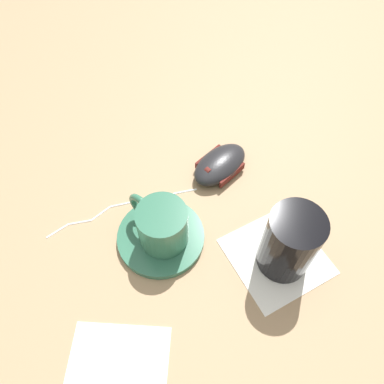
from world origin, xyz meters
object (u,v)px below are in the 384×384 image
Objects in this scene: computer_mouse at (220,164)px; saucer at (161,237)px; drinking_glass at (290,243)px; coffee_cup at (161,225)px.

saucer is at bearing 33.55° from computer_mouse.
saucer is 0.19m from drinking_glass.
coffee_cup reaches higher than computer_mouse.
computer_mouse is (-0.13, -0.09, 0.01)m from saucer.
saucer is 1.08× the size of computer_mouse.
coffee_cup is at bearing -31.77° from drinking_glass.
computer_mouse is at bearing -83.71° from drinking_glass.
saucer is 0.04m from coffee_cup.
drinking_glass is at bearing 96.29° from computer_mouse.
computer_mouse is at bearing -145.20° from coffee_cup.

